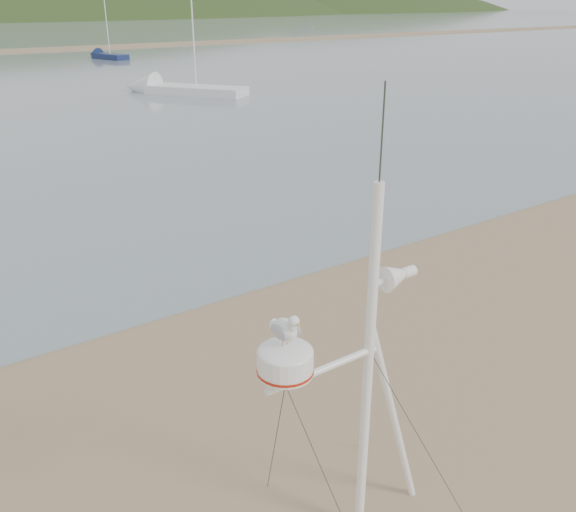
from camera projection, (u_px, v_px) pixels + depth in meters
ground at (203, 476)px, 7.50m from camera, size 560.00×560.00×0.00m
mast_rig at (362, 447)px, 6.27m from camera, size 2.14×2.28×4.83m
sailboat_white_near at (164, 88)px, 37.69m from camera, size 6.21×7.78×8.00m
sailboat_blue_far at (102, 55)px, 59.53m from camera, size 2.69×5.88×5.72m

